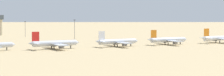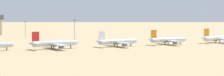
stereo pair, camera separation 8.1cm
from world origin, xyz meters
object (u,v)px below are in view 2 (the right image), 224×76
object	(u,v)px
control_tower	(1,23)
light_pole_east	(25,28)
parked_jet_white_3	(117,42)
parked_jet_orange_4	(168,40)
parked_jet_orange_5	(219,38)
parked_jet_red_2	(54,43)
light_pole_west	(75,28)

from	to	relation	value
control_tower	light_pole_east	bearing A→B (deg)	-64.41
control_tower	parked_jet_white_3	bearing A→B (deg)	-74.06
parked_jet_white_3	parked_jet_orange_4	distance (m)	41.99
parked_jet_orange_4	parked_jet_orange_5	distance (m)	46.52
control_tower	parked_jet_red_2	bearing A→B (deg)	-88.21
parked_jet_orange_5	parked_jet_red_2	bearing A→B (deg)	176.82
control_tower	parked_jet_orange_5	bearing A→B (deg)	-52.26
light_pole_west	light_pole_east	xyz separation A→B (m)	(-32.92, 53.75, -1.24)
parked_jet_orange_4	control_tower	distance (m)	201.96
light_pole_west	parked_jet_red_2	bearing A→B (deg)	-116.84
parked_jet_orange_4	control_tower	xyz separation A→B (m)	(-93.20, 178.93, 9.22)
parked_jet_red_2	control_tower	bearing A→B (deg)	87.27
parked_jet_white_3	light_pole_west	bearing A→B (deg)	86.52
light_pole_west	parked_jet_white_3	bearing A→B (deg)	-89.51
parked_jet_white_3	light_pole_east	bearing A→B (deg)	99.30
parked_jet_red_2	light_pole_west	xyz separation A→B (m)	(44.84, 88.63, 6.18)
parked_jet_white_3	parked_jet_orange_5	distance (m)	88.49
parked_jet_red_2	control_tower	size ratio (longest dim) A/B	1.67
light_pole_west	light_pole_east	size ratio (longest dim) A/B	1.16
control_tower	light_pole_east	world-z (taller)	control_tower
light_pole_west	parked_jet_orange_4	bearing A→B (deg)	-64.23
parked_jet_red_2	light_pole_east	xyz separation A→B (m)	(11.92, 142.37, 4.94)
control_tower	light_pole_west	bearing A→B (deg)	-60.82
parked_jet_orange_4	parked_jet_white_3	bearing A→B (deg)	179.96
parked_jet_orange_5	control_tower	world-z (taller)	control_tower
control_tower	parked_jet_orange_4	bearing A→B (deg)	-62.48
parked_jet_red_2	parked_jet_orange_5	distance (m)	134.10
parked_jet_white_3	parked_jet_orange_5	bearing A→B (deg)	-4.71
parked_jet_orange_5	light_pole_west	distance (m)	127.01
parked_jet_orange_5	parked_jet_white_3	bearing A→B (deg)	176.74
parked_jet_red_2	parked_jet_orange_5	bearing A→B (deg)	-5.18
parked_jet_orange_5	light_pole_east	world-z (taller)	light_pole_east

